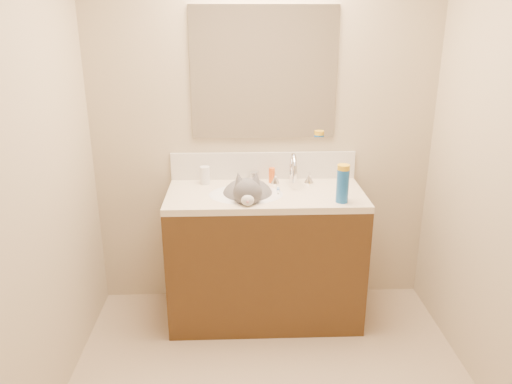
{
  "coord_description": "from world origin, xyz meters",
  "views": [
    {
      "loc": [
        -0.17,
        -1.88,
        1.88
      ],
      "look_at": [
        -0.06,
        0.92,
        0.88
      ],
      "focal_mm": 35.0,
      "sensor_mm": 36.0,
      "label": 1
    }
  ],
  "objects": [
    {
      "name": "vanity_cabinet",
      "position": [
        0.0,
        0.97,
        0.41
      ],
      "size": [
        1.2,
        0.55,
        0.82
      ],
      "primitive_type": "cube",
      "color": "#402812",
      "rests_on": "ground"
    },
    {
      "name": "pill_bottle",
      "position": [
        -0.38,
        1.15,
        0.92
      ],
      "size": [
        0.07,
        0.07,
        0.11
      ],
      "primitive_type": "cylinder",
      "rotation": [
        0.0,
        0.0,
        0.07
      ],
      "color": "silver",
      "rests_on": "counter_slab"
    },
    {
      "name": "backsplash",
      "position": [
        0.0,
        1.24,
        0.95
      ],
      "size": [
        1.2,
        0.02,
        0.18
      ],
      "primitive_type": "cube",
      "color": "beige",
      "rests_on": "counter_slab"
    },
    {
      "name": "pill_label",
      "position": [
        -0.38,
        1.15,
        0.9
      ],
      "size": [
        0.06,
        0.06,
        0.04
      ],
      "primitive_type": "cylinder",
      "rotation": [
        0.0,
        0.0,
        0.07
      ],
      "color": "orange",
      "rests_on": "pill_bottle"
    },
    {
      "name": "room_shell",
      "position": [
        0.0,
        0.0,
        1.49
      ],
      "size": [
        2.24,
        2.54,
        2.52
      ],
      "color": "tan",
      "rests_on": "ground"
    },
    {
      "name": "counter_slab",
      "position": [
        0.0,
        0.97,
        0.84
      ],
      "size": [
        1.2,
        0.55,
        0.04
      ],
      "primitive_type": "cube",
      "color": "beige",
      "rests_on": "vanity_cabinet"
    },
    {
      "name": "mirror",
      "position": [
        0.0,
        1.24,
        1.54
      ],
      "size": [
        0.9,
        0.02,
        0.8
      ],
      "primitive_type": "cube",
      "color": "white",
      "rests_on": "room_shell"
    },
    {
      "name": "spray_cap",
      "position": [
        0.43,
        0.79,
        1.06
      ],
      "size": [
        0.09,
        0.09,
        0.04
      ],
      "primitive_type": "cylinder",
      "rotation": [
        0.0,
        0.0,
        0.4
      ],
      "color": "gold",
      "rests_on": "spray_can"
    },
    {
      "name": "cat",
      "position": [
        -0.11,
        0.95,
        0.84
      ],
      "size": [
        0.36,
        0.45,
        0.34
      ],
      "rotation": [
        0.0,
        0.0,
        -0.02
      ],
      "color": "#4E4B4E",
      "rests_on": "basin"
    },
    {
      "name": "amber_bottle",
      "position": [
        0.05,
        1.16,
        0.91
      ],
      "size": [
        0.05,
        0.05,
        0.1
      ],
      "primitive_type": "cylinder",
      "rotation": [
        0.0,
        0.0,
        -0.4
      ],
      "color": "orange",
      "rests_on": "counter_slab"
    },
    {
      "name": "toothbrush_head",
      "position": [
        0.08,
        1.0,
        0.87
      ],
      "size": [
        0.02,
        0.03,
        0.02
      ],
      "primitive_type": "cube",
      "rotation": [
        0.0,
        0.0,
        -0.08
      ],
      "color": "#5C85C4",
      "rests_on": "counter_slab"
    },
    {
      "name": "toothbrush",
      "position": [
        0.08,
        1.0,
        0.86
      ],
      "size": [
        0.02,
        0.13,
        0.01
      ],
      "primitive_type": "cube",
      "rotation": [
        0.0,
        0.0,
        -0.08
      ],
      "color": "silver",
      "rests_on": "counter_slab"
    },
    {
      "name": "faucet",
      "position": [
        0.18,
        1.11,
        0.95
      ],
      "size": [
        0.28,
        0.2,
        0.21
      ],
      "color": "silver",
      "rests_on": "counter_slab"
    },
    {
      "name": "silver_jar",
      "position": [
        -0.06,
        1.19,
        0.89
      ],
      "size": [
        0.07,
        0.07,
        0.06
      ],
      "primitive_type": "cylinder",
      "rotation": [
        0.0,
        0.0,
        -0.26
      ],
      "color": "#B7B7BC",
      "rests_on": "counter_slab"
    },
    {
      "name": "spray_can",
      "position": [
        0.43,
        0.79,
        0.96
      ],
      "size": [
        0.09,
        0.09,
        0.19
      ],
      "primitive_type": "cylinder",
      "rotation": [
        0.0,
        0.0,
        0.4
      ],
      "color": "#1757A7",
      "rests_on": "counter_slab"
    },
    {
      "name": "basin",
      "position": [
        -0.12,
        0.94,
        0.79
      ],
      "size": [
        0.45,
        0.36,
        0.14
      ],
      "primitive_type": "ellipsoid",
      "color": "white",
      "rests_on": "vanity_cabinet"
    }
  ]
}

